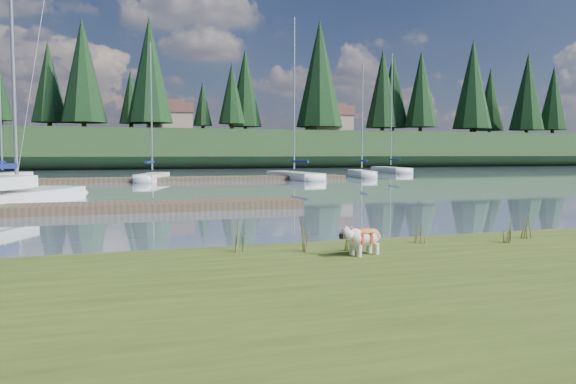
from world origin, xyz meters
name	(u,v)px	position (x,y,z in m)	size (l,w,h in m)	color
ground	(149,182)	(0.00, 30.00, 0.00)	(200.00, 200.00, 0.00)	slate
bank	(392,321)	(0.00, -6.00, 0.17)	(60.00, 9.00, 0.35)	#40521A
ridge	(126,150)	(0.00, 73.00, 2.50)	(200.00, 20.00, 5.00)	#1B3117
bulldog	(363,237)	(1.05, -3.08, 0.66)	(0.83, 0.45, 0.49)	silver
sailboat_main	(16,195)	(-6.26, 12.33, 0.42)	(5.96, 9.82, 14.16)	white
dock_near	(75,208)	(-4.00, 9.00, 0.15)	(16.00, 2.00, 0.30)	#4C3D2C
dock_far	(177,179)	(2.00, 30.00, 0.15)	(26.00, 2.20, 0.30)	#4C3D2C
sailboat_bg_1	(7,176)	(-9.93, 34.76, 0.33)	(3.64, 8.06, 11.84)	white
sailboat_bg_2	(154,176)	(0.49, 31.08, 0.33)	(3.26, 6.72, 10.12)	white
sailboat_bg_3	(290,175)	(11.02, 30.76, 0.32)	(2.45, 8.72, 12.57)	white
sailboat_bg_4	(360,173)	(18.10, 32.81, 0.33)	(2.71, 6.63, 9.77)	white
sailboat_bg_5	(388,169)	(25.76, 42.03, 0.32)	(2.94, 8.97, 12.50)	white
weed_0	(303,235)	(0.21, -2.48, 0.64)	(0.17, 0.14, 0.70)	#475B23
weed_1	(351,237)	(1.04, -2.61, 0.58)	(0.17, 0.14, 0.55)	#475B23
weed_2	(508,230)	(4.18, -2.79, 0.60)	(0.17, 0.14, 0.60)	#475B23
weed_3	(241,238)	(-0.80, -2.16, 0.59)	(0.17, 0.14, 0.58)	#475B23
weed_4	(421,233)	(2.62, -2.30, 0.53)	(0.17, 0.14, 0.43)	#475B23
weed_5	(528,226)	(4.92, -2.50, 0.59)	(0.17, 0.14, 0.58)	#475B23
mud_lip	(277,259)	(0.00, -1.60, 0.07)	(60.00, 0.50, 0.14)	#33281C
conifer_3	(48,82)	(-10.00, 72.00, 11.74)	(4.84, 4.84, 12.25)	#382619
conifer_4	(150,70)	(3.00, 66.00, 13.09)	(6.16, 6.16, 15.10)	#382619
conifer_5	(232,93)	(15.00, 70.00, 10.83)	(3.96, 3.96, 10.35)	#382619
conifer_6	(320,73)	(28.00, 68.00, 13.99)	(7.04, 7.04, 17.00)	#382619
conifer_7	(393,91)	(42.00, 71.00, 12.19)	(5.28, 5.28, 13.20)	#382619
conifer_8	(475,95)	(55.00, 67.00, 11.51)	(4.62, 4.62, 11.77)	#382619
conifer_9	(527,92)	(68.00, 70.00, 12.87)	(5.94, 5.94, 14.62)	#382619
house_1	(169,116)	(6.00, 71.00, 7.31)	(6.30, 5.30, 4.65)	gray
house_2	(329,119)	(30.00, 69.00, 7.31)	(6.30, 5.30, 4.65)	gray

